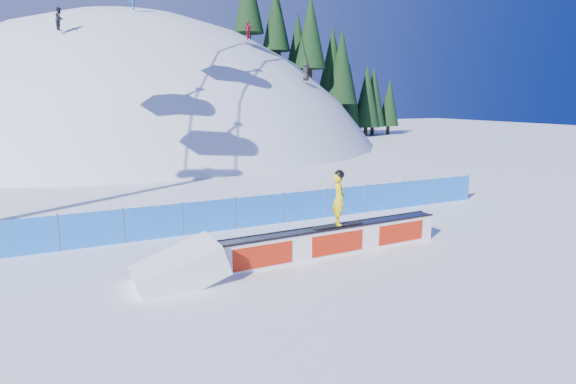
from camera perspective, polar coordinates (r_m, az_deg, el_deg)
name	(u,v)px	position (r m, az deg, el deg)	size (l,w,h in m)	color
ground	(315,263)	(13.75, 3.51, -8.96)	(160.00, 160.00, 0.00)	white
snow_hill	(147,291)	(58.29, -17.46, -11.96)	(64.00, 64.00, 64.00)	white
treeline	(326,62)	(59.26, 4.84, 16.18)	(22.10, 12.41, 19.91)	black
safety_fence	(260,211)	(17.47, -3.58, -2.39)	(22.05, 0.05, 1.30)	blue
rail_box	(333,241)	(14.36, 5.78, -6.15)	(7.83, 0.78, 0.94)	white
snow_ramp	(180,282)	(12.70, -13.53, -11.07)	(2.32, 1.55, 0.87)	white
snowboarder	(339,198)	(14.09, 6.47, -0.82)	(1.71, 0.69, 1.78)	black
distant_skiers	(181,27)	(42.57, -13.42, 19.76)	(20.73, 7.63, 7.85)	black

